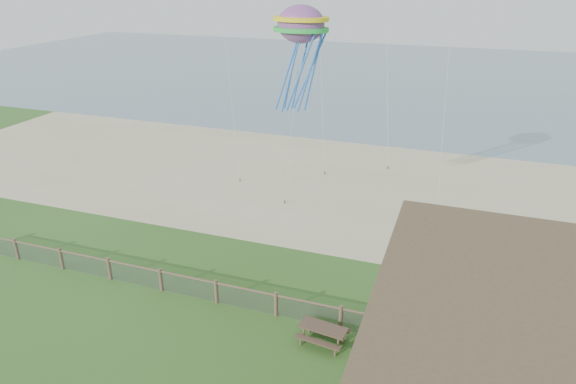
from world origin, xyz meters
name	(u,v)px	position (x,y,z in m)	size (l,w,h in m)	color
sand_beach	(353,187)	(0.00, 22.00, 0.00)	(72.00, 20.00, 0.02)	tan
ocean	(420,77)	(0.00, 66.00, 0.00)	(160.00, 68.00, 0.02)	slate
chainlink_fence	(276,306)	(0.00, 6.00, 0.55)	(36.20, 0.20, 1.25)	brown
picnic_table	(323,333)	(2.50, 5.00, 0.42)	(2.00, 1.51, 0.84)	brown
octopus_kite	(301,55)	(-1.75, 14.62, 10.30)	(3.00, 2.12, 6.19)	#E92441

